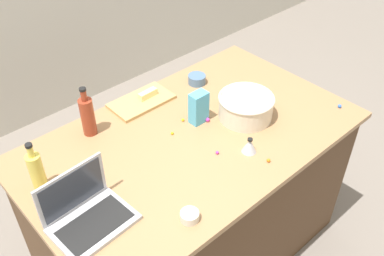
% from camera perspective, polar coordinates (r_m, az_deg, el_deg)
% --- Properties ---
extents(ground_plane, '(12.00, 12.00, 0.00)m').
position_cam_1_polar(ground_plane, '(2.77, -0.00, -15.41)').
color(ground_plane, slate).
extents(island_counter, '(1.65, 0.99, 0.90)m').
position_cam_1_polar(island_counter, '(2.42, -0.00, -9.20)').
color(island_counter, '#4C331E').
rests_on(island_counter, ground).
extents(laptop, '(0.32, 0.25, 0.22)m').
position_cam_1_polar(laptop, '(1.76, -13.75, -10.80)').
color(laptop, '#B7B7BC').
rests_on(laptop, island_counter).
extents(mixing_bowl_large, '(0.29, 0.29, 0.12)m').
position_cam_1_polar(mixing_bowl_large, '(2.21, 7.11, 2.85)').
color(mixing_bowl_large, beige).
rests_on(mixing_bowl_large, island_counter).
extents(bottle_oil, '(0.06, 0.06, 0.25)m').
position_cam_1_polar(bottle_oil, '(1.90, -19.81, -5.38)').
color(bottle_oil, '#DBC64C').
rests_on(bottle_oil, island_counter).
extents(bottle_soy, '(0.07, 0.07, 0.26)m').
position_cam_1_polar(bottle_soy, '(2.12, -13.62, 1.60)').
color(bottle_soy, maroon).
rests_on(bottle_soy, island_counter).
extents(cutting_board, '(0.34, 0.19, 0.02)m').
position_cam_1_polar(cutting_board, '(2.34, -6.69, 3.52)').
color(cutting_board, tan).
rests_on(cutting_board, island_counter).
extents(butter_stick_left, '(0.11, 0.04, 0.04)m').
position_cam_1_polar(butter_stick_left, '(2.34, -5.86, 4.49)').
color(butter_stick_left, '#F4E58C').
rests_on(butter_stick_left, cutting_board).
extents(ramekin_small, '(0.08, 0.08, 0.04)m').
position_cam_1_polar(ramekin_small, '(1.73, -0.32, -11.54)').
color(ramekin_small, beige).
rests_on(ramekin_small, island_counter).
extents(ramekin_medium, '(0.10, 0.10, 0.05)m').
position_cam_1_polar(ramekin_medium, '(2.47, 0.65, 6.45)').
color(ramekin_medium, slate).
rests_on(ramekin_medium, island_counter).
extents(kitchen_timer, '(0.07, 0.07, 0.08)m').
position_cam_1_polar(kitchen_timer, '(2.02, 7.59, -2.31)').
color(kitchen_timer, '#B2B2B7').
rests_on(kitchen_timer, island_counter).
extents(candy_bag, '(0.09, 0.06, 0.17)m').
position_cam_1_polar(candy_bag, '(2.15, 0.88, 2.71)').
color(candy_bag, '#4CA5CC').
rests_on(candy_bag, island_counter).
extents(candy_0, '(0.02, 0.02, 0.02)m').
position_cam_1_polar(candy_0, '(2.42, 18.91, 2.76)').
color(candy_0, blue).
rests_on(candy_0, island_counter).
extents(candy_1, '(0.02, 0.02, 0.02)m').
position_cam_1_polar(candy_1, '(2.00, 10.07, -4.23)').
color(candy_1, orange).
rests_on(candy_1, island_counter).
extents(candy_2, '(0.01, 0.01, 0.01)m').
position_cam_1_polar(candy_2, '(2.20, -1.21, 1.08)').
color(candy_2, yellow).
rests_on(candy_2, island_counter).
extents(candy_3, '(0.02, 0.02, 0.02)m').
position_cam_1_polar(candy_3, '(2.01, 3.31, -3.29)').
color(candy_3, '#CC3399').
rests_on(candy_3, island_counter).
extents(candy_4, '(0.02, 0.02, 0.02)m').
position_cam_1_polar(candy_4, '(2.19, 2.08, 1.09)').
color(candy_4, '#CC3399').
rests_on(candy_4, island_counter).
extents(candy_5, '(0.01, 0.01, 0.01)m').
position_cam_1_polar(candy_5, '(2.11, -2.62, -0.69)').
color(candy_5, yellow).
rests_on(candy_5, island_counter).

